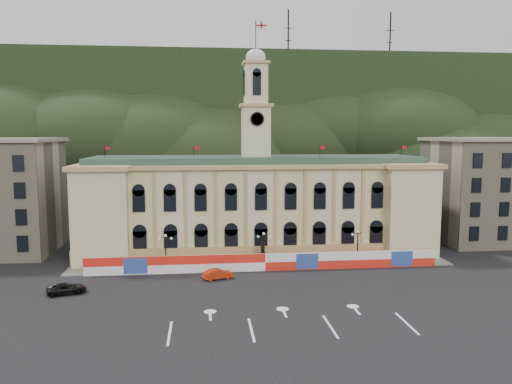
{
  "coord_description": "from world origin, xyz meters",
  "views": [
    {
      "loc": [
        -8.52,
        -53.22,
        19.35
      ],
      "look_at": [
        -1.01,
        18.0,
        10.91
      ],
      "focal_mm": 35.0,
      "sensor_mm": 36.0,
      "label": 1
    }
  ],
  "objects": [
    {
      "name": "hoarding_fence",
      "position": [
        0.06,
        15.07,
        1.25
      ],
      "size": [
        50.0,
        0.44,
        2.5
      ],
      "color": "red",
      "rests_on": "ground"
    },
    {
      "name": "side_building_right",
      "position": [
        43.0,
        30.93,
        9.33
      ],
      "size": [
        21.0,
        17.0,
        18.6
      ],
      "color": "tan",
      "rests_on": "ground"
    },
    {
      "name": "lane_markings",
      "position": [
        0.0,
        -5.0,
        0.0
      ],
      "size": [
        26.0,
        10.0,
        0.02
      ],
      "primitive_type": null,
      "color": "white",
      "rests_on": "ground"
    },
    {
      "name": "hill_ridge",
      "position": [
        0.03,
        121.99,
        19.48
      ],
      "size": [
        230.0,
        80.0,
        64.0
      ],
      "color": "black",
      "rests_on": "ground"
    },
    {
      "name": "ground",
      "position": [
        0.0,
        0.0,
        0.0
      ],
      "size": [
        260.0,
        260.0,
        0.0
      ],
      "primitive_type": "plane",
      "color": "black",
      "rests_on": "ground"
    },
    {
      "name": "lamp_left",
      "position": [
        -14.0,
        17.0,
        3.07
      ],
      "size": [
        1.96,
        0.44,
        5.15
      ],
      "color": "black",
      "rests_on": "ground"
    },
    {
      "name": "pavement",
      "position": [
        0.0,
        17.75,
        0.08
      ],
      "size": [
        56.0,
        5.5,
        0.16
      ],
      "primitive_type": "cube",
      "color": "slate",
      "rests_on": "ground"
    },
    {
      "name": "city_hall",
      "position": [
        0.0,
        27.63,
        7.85
      ],
      "size": [
        56.2,
        17.6,
        37.1
      ],
      "color": "beige",
      "rests_on": "ground"
    },
    {
      "name": "red_sedan",
      "position": [
        -6.81,
        11.76,
        0.68
      ],
      "size": [
        3.82,
        4.94,
        1.35
      ],
      "primitive_type": "imported",
      "rotation": [
        0.0,
        0.0,
        1.88
      ],
      "color": "#B1270C",
      "rests_on": "ground"
    },
    {
      "name": "statue",
      "position": [
        0.0,
        18.0,
        1.19
      ],
      "size": [
        1.4,
        1.4,
        3.72
      ],
      "color": "#595651",
      "rests_on": "ground"
    },
    {
      "name": "lamp_right",
      "position": [
        14.0,
        17.0,
        3.07
      ],
      "size": [
        1.96,
        0.44,
        5.15
      ],
      "color": "black",
      "rests_on": "ground"
    },
    {
      "name": "lamp_center",
      "position": [
        0.0,
        17.0,
        3.07
      ],
      "size": [
        1.96,
        0.44,
        5.15
      ],
      "color": "black",
      "rests_on": "ground"
    },
    {
      "name": "black_suv",
      "position": [
        -25.21,
        7.47,
        0.64
      ],
      "size": [
        4.62,
        5.75,
        1.28
      ],
      "primitive_type": "imported",
      "rotation": [
        0.0,
        0.0,
        1.86
      ],
      "color": "black",
      "rests_on": "ground"
    }
  ]
}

